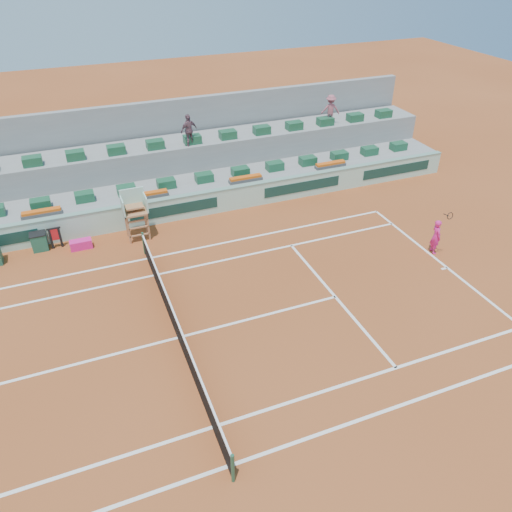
% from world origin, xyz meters
% --- Properties ---
extents(ground, '(90.00, 90.00, 0.00)m').
position_xyz_m(ground, '(0.00, 0.00, 0.00)').
color(ground, brown).
rests_on(ground, ground).
extents(seating_tier_lower, '(36.00, 4.00, 1.20)m').
position_xyz_m(seating_tier_lower, '(0.00, 10.70, 0.60)').
color(seating_tier_lower, gray).
rests_on(seating_tier_lower, ground).
extents(seating_tier_upper, '(36.00, 2.40, 2.60)m').
position_xyz_m(seating_tier_upper, '(0.00, 12.30, 1.30)').
color(seating_tier_upper, gray).
rests_on(seating_tier_upper, ground).
extents(stadium_back_wall, '(36.00, 0.40, 4.40)m').
position_xyz_m(stadium_back_wall, '(0.00, 13.90, 2.20)').
color(stadium_back_wall, gray).
rests_on(stadium_back_wall, ground).
extents(player_bag, '(0.96, 0.43, 0.43)m').
position_xyz_m(player_bag, '(-2.61, 7.45, 0.21)').
color(player_bag, '#EF1F82').
rests_on(player_bag, ground).
extents(spectator_mid, '(1.06, 0.72, 1.67)m').
position_xyz_m(spectator_mid, '(3.79, 11.45, 3.43)').
color(spectator_mid, '#6E4954').
rests_on(spectator_mid, seating_tier_upper).
extents(spectator_right, '(1.22, 0.91, 1.68)m').
position_xyz_m(spectator_right, '(12.36, 11.83, 3.44)').
color(spectator_right, '#A3515C').
rests_on(spectator_right, seating_tier_upper).
extents(court_lines, '(23.89, 11.09, 0.01)m').
position_xyz_m(court_lines, '(0.00, 0.00, 0.01)').
color(court_lines, white).
rests_on(court_lines, ground).
extents(tennis_net, '(0.10, 11.97, 1.10)m').
position_xyz_m(tennis_net, '(0.00, 0.00, 0.53)').
color(tennis_net, black).
rests_on(tennis_net, ground).
extents(advertising_hoarding, '(36.00, 0.34, 1.26)m').
position_xyz_m(advertising_hoarding, '(0.02, 8.50, 0.63)').
color(advertising_hoarding, '#ADDAC3').
rests_on(advertising_hoarding, ground).
extents(umpire_chair, '(1.10, 0.90, 2.40)m').
position_xyz_m(umpire_chair, '(0.00, 7.50, 1.54)').
color(umpire_chair, '#A0643C').
rests_on(umpire_chair, ground).
extents(seat_row_lower, '(32.90, 0.60, 0.44)m').
position_xyz_m(seat_row_lower, '(0.00, 9.80, 1.42)').
color(seat_row_lower, '#1B5132').
rests_on(seat_row_lower, seating_tier_lower).
extents(seat_row_upper, '(32.90, 0.60, 0.44)m').
position_xyz_m(seat_row_upper, '(0.00, 11.70, 2.82)').
color(seat_row_upper, '#1B5132').
rests_on(seat_row_upper, seating_tier_upper).
extents(flower_planters, '(26.80, 0.36, 0.28)m').
position_xyz_m(flower_planters, '(-1.50, 9.00, 1.33)').
color(flower_planters, '#4C4C4C').
rests_on(flower_planters, seating_tier_lower).
extents(drink_cooler_a, '(0.70, 0.60, 0.84)m').
position_xyz_m(drink_cooler_a, '(-4.34, 8.04, 0.42)').
color(drink_cooler_a, '#1B523C').
rests_on(drink_cooler_a, ground).
extents(towel_rack, '(0.60, 0.10, 1.03)m').
position_xyz_m(towel_rack, '(-3.62, 7.93, 0.60)').
color(towel_rack, black).
rests_on(towel_rack, ground).
extents(tennis_player, '(0.50, 0.89, 2.28)m').
position_xyz_m(tennis_player, '(12.11, 1.27, 0.82)').
color(tennis_player, '#EF1F82').
rests_on(tennis_player, ground).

